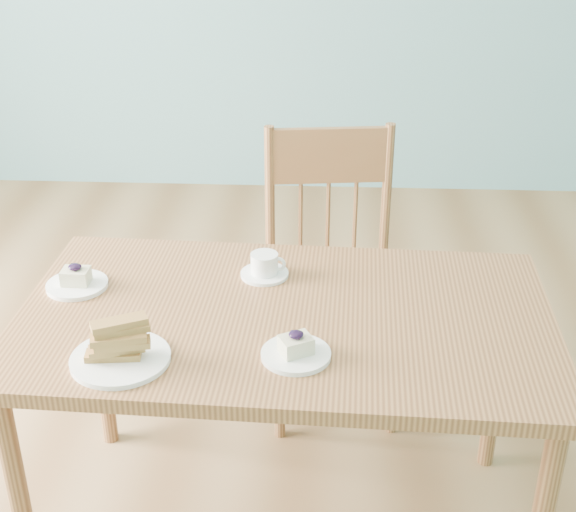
{
  "coord_description": "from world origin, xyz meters",
  "views": [
    {
      "loc": [
        0.27,
        -1.75,
        1.73
      ],
      "look_at": [
        0.19,
        -0.02,
        0.84
      ],
      "focal_mm": 50.0,
      "sensor_mm": 36.0,
      "label": 1
    }
  ],
  "objects": [
    {
      "name": "dining_chair",
      "position": [
        0.3,
        0.56,
        0.48
      ],
      "size": [
        0.47,
        0.46,
        0.94
      ],
      "rotation": [
        0.0,
        0.0,
        0.12
      ],
      "color": "#9D683B",
      "rests_on": "ground"
    },
    {
      "name": "cheesecake_plate_near",
      "position": [
        0.22,
        -0.25,
        0.72
      ],
      "size": [
        0.16,
        0.16,
        0.07
      ],
      "rotation": [
        0.0,
        0.0,
        0.48
      ],
      "color": "white",
      "rests_on": "dining_table"
    },
    {
      "name": "room",
      "position": [
        0.0,
        0.0,
        1.35
      ],
      "size": [
        5.01,
        5.01,
        2.71
      ],
      "color": "#977046",
      "rests_on": "ground"
    },
    {
      "name": "cheesecake_plate_far",
      "position": [
        -0.37,
        0.04,
        0.72
      ],
      "size": [
        0.16,
        0.16,
        0.07
      ],
      "rotation": [
        0.0,
        0.0,
        -0.02
      ],
      "color": "white",
      "rests_on": "dining_table"
    },
    {
      "name": "dining_table",
      "position": [
        0.18,
        -0.07,
        0.64
      ],
      "size": [
        1.35,
        0.8,
        0.71
      ],
      "rotation": [
        0.0,
        0.0,
        -0.04
      ],
      "color": "#9D683B",
      "rests_on": "ground"
    },
    {
      "name": "coffee_cup",
      "position": [
        0.12,
        0.12,
        0.73
      ],
      "size": [
        0.13,
        0.13,
        0.06
      ],
      "rotation": [
        0.0,
        0.0,
        -0.07
      ],
      "color": "white",
      "rests_on": "dining_table"
    },
    {
      "name": "biscotti_plate",
      "position": [
        -0.17,
        -0.29,
        0.74
      ],
      "size": [
        0.22,
        0.22,
        0.1
      ],
      "rotation": [
        0.0,
        0.0,
        0.14
      ],
      "color": "white",
      "rests_on": "dining_table"
    }
  ]
}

